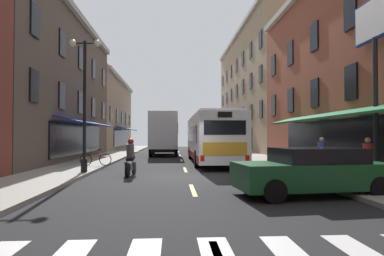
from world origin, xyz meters
The scene contains 15 objects.
ground_plane centered at (0.00, 0.00, -0.05)m, with size 34.80×80.00×0.10m, color black.
lane_centre_dashes centered at (0.00, -0.25, 0.00)m, with size 0.14×73.90×0.01m.
sidewalk_left centered at (-5.90, 0.00, 0.07)m, with size 3.00×80.00×0.14m, color #A39E93.
sidewalk_right centered at (5.90, 0.00, 0.07)m, with size 3.00×80.00×0.14m, color #A39E93.
billboard_sign centered at (7.05, -2.27, 5.36)m, with size 0.40×2.52×6.96m.
transit_bus centered at (1.89, 7.37, 1.66)m, with size 2.69×11.74×3.17m.
box_truck centered at (-1.44, 15.78, 1.97)m, with size 2.51×7.51×3.80m.
sedan_near centered at (-1.54, 24.90, 0.71)m, with size 1.97×4.59×1.39m.
sedan_mid centered at (3.49, -4.75, 0.73)m, with size 4.66×2.38×1.42m.
motorcycle_rider centered at (-2.53, 0.57, 0.71)m, with size 0.62×2.07×1.66m.
bicycle_near centered at (-4.88, 4.10, 0.50)m, with size 1.71×0.48×0.91m.
pedestrian_near centered at (5.21, 13.37, 1.06)m, with size 0.36×0.51×1.73m.
pedestrian_mid centered at (6.59, -2.48, 0.95)m, with size 0.36×0.36×1.58m.
pedestrian_far centered at (5.87, -0.26, 0.94)m, with size 0.36×0.36×1.58m.
street_lamp_twin centered at (-4.65, 0.82, 3.45)m, with size 1.42×0.32×6.01m.
Camera 1 is at (-0.68, -14.39, 1.78)m, focal length 31.00 mm.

